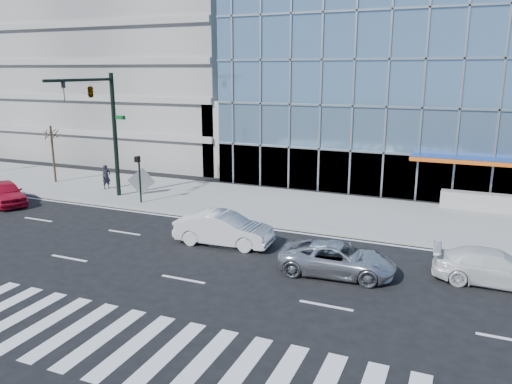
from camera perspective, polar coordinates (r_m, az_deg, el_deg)
ground at (r=24.15m, az=-3.38°, el=-6.41°), size 160.00×160.00×0.00m
sidewalk at (r=31.16m, az=3.14°, el=-1.59°), size 120.00×8.00×0.15m
parking_garage at (r=55.25m, az=-10.47°, el=15.31°), size 24.00×24.00×20.00m
ramp_block at (r=41.88m, az=0.11°, el=6.48°), size 6.00×8.00×6.00m
traffic_signal at (r=32.69m, az=-17.61°, el=9.36°), size 1.14×5.74×8.00m
ped_signal_post at (r=31.96m, az=-13.24°, el=2.26°), size 0.30×0.33×3.00m
street_tree_near at (r=39.80m, az=-22.38°, el=6.20°), size 1.10×1.10×4.23m
silver_suv at (r=21.23m, az=9.27°, el=-7.56°), size 4.97×2.60×1.34m
white_suv at (r=22.20m, az=25.60°, el=-7.79°), size 4.79×2.14×1.36m
white_sedan at (r=24.41m, az=-3.71°, el=-4.22°), size 4.91×1.97×1.59m
red_sedan at (r=35.37m, az=-26.72°, el=-0.08°), size 4.72×3.62×1.50m
pedestrian at (r=36.61m, az=-16.73°, el=1.66°), size 0.62×0.73×1.71m
tilted_panel at (r=34.38m, az=-12.95°, el=1.23°), size 1.48×1.16×1.82m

